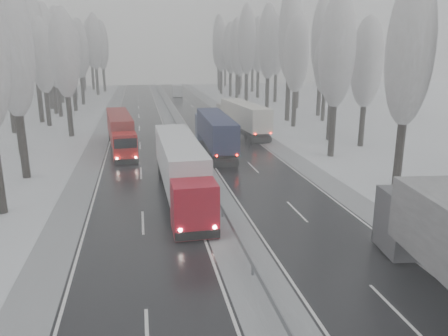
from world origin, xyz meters
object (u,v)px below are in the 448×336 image
object	(u,v)px
truck_red_white	(181,166)
truck_red_red	(120,129)
truck_blue_box	(214,130)
box_truck_distant	(178,90)
truck_cream_box	(242,116)

from	to	relation	value
truck_red_white	truck_red_red	xyz separation A→B (m)	(-5.04, 18.57, -0.30)
truck_blue_box	box_truck_distant	distance (m)	60.54
truck_red_white	truck_blue_box	bearing A→B (deg)	70.23
truck_red_red	truck_red_white	bearing A→B (deg)	-80.35
truck_blue_box	box_truck_distant	size ratio (longest dim) A/B	2.10
truck_cream_box	truck_blue_box	bearing A→B (deg)	-124.21
truck_blue_box	truck_red_red	xyz separation A→B (m)	(-10.15, 3.49, -0.18)
truck_red_red	truck_blue_box	bearing A→B (deg)	-24.49
box_truck_distant	truck_cream_box	bearing A→B (deg)	-80.23
box_truck_distant	truck_red_red	xyz separation A→B (m)	(-11.51, -57.03, 0.80)
truck_blue_box	truck_red_white	distance (m)	15.93
truck_cream_box	truck_red_white	bearing A→B (deg)	-118.41
truck_blue_box	truck_cream_box	world-z (taller)	truck_cream_box
truck_blue_box	truck_cream_box	xyz separation A→B (m)	(5.40, 9.90, 0.01)
truck_blue_box	truck_cream_box	bearing A→B (deg)	62.52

